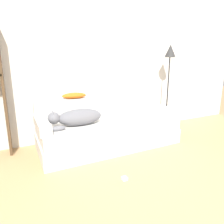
{
  "coord_description": "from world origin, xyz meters",
  "views": [
    {
      "loc": [
        -1.39,
        -0.89,
        1.3
      ],
      "look_at": [
        -0.05,
        1.78,
        0.58
      ],
      "focal_mm": 32.0,
      "sensor_mm": 36.0,
      "label": 1
    }
  ],
  "objects": [
    {
      "name": "laptop",
      "position": [
        -0.0,
        1.79,
        0.43
      ],
      "size": [
        0.31,
        0.24,
        0.02
      ],
      "rotation": [
        0.0,
        0.0,
        -0.1
      ],
      "color": "silver",
      "rests_on": "couch"
    },
    {
      "name": "couch_arm_right",
      "position": [
        0.98,
        1.87,
        0.49
      ],
      "size": [
        0.15,
        0.73,
        0.13
      ],
      "color": "silver",
      "rests_on": "couch"
    },
    {
      "name": "throw_pillow",
      "position": [
        -0.49,
        2.27,
        0.79
      ],
      "size": [
        0.4,
        0.2,
        0.09
      ],
      "color": "orange",
      "rests_on": "couch_backrest"
    },
    {
      "name": "couch",
      "position": [
        -0.05,
        1.88,
        0.21
      ],
      "size": [
        2.21,
        0.92,
        0.43
      ],
      "color": "silver",
      "rests_on": "ground_plane"
    },
    {
      "name": "couch_arm_left",
      "position": [
        -1.07,
        1.87,
        0.49
      ],
      "size": [
        0.15,
        0.73,
        0.13
      ],
      "color": "silver",
      "rests_on": "couch"
    },
    {
      "name": "couch_backrest",
      "position": [
        -0.05,
        2.27,
        0.59
      ],
      "size": [
        2.17,
        0.15,
        0.32
      ],
      "color": "silver",
      "rests_on": "couch"
    },
    {
      "name": "power_adapter",
      "position": [
        -0.34,
        0.88,
        0.02
      ],
      "size": [
        0.06,
        0.06,
        0.03
      ],
      "color": "white",
      "rests_on": "ground_plane"
    },
    {
      "name": "floor_lamp",
      "position": [
        1.35,
        2.12,
        1.26
      ],
      "size": [
        0.28,
        0.28,
        1.65
      ],
      "color": "#232326",
      "rests_on": "ground_plane"
    },
    {
      "name": "dog",
      "position": [
        -0.59,
        1.83,
        0.55
      ],
      "size": [
        0.79,
        0.32,
        0.25
      ],
      "color": "slate",
      "rests_on": "couch"
    },
    {
      "name": "ground_plane",
      "position": [
        0.0,
        0.0,
        0.0
      ],
      "size": [
        20.0,
        20.0,
        0.0
      ],
      "primitive_type": "plane",
      "color": "tan"
    },
    {
      "name": "wall_back",
      "position": [
        0.0,
        2.46,
        1.35
      ],
      "size": [
        6.94,
        0.06,
        2.7
      ],
      "color": "silver",
      "rests_on": "ground_plane"
    }
  ]
}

